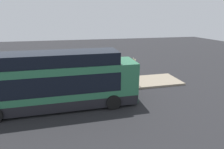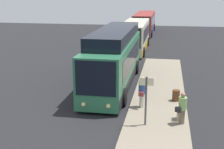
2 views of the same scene
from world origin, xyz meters
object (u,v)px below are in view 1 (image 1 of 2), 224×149
trash_bin (92,78)px  passenger_boarding (110,77)px  bus_lead (53,84)px  suitcase (119,75)px  passenger_waiting (124,70)px  sign_post (134,68)px

trash_bin → passenger_boarding: bearing=-54.1°
bus_lead → passenger_boarding: bearing=27.7°
suitcase → passenger_boarding: bearing=-124.8°
bus_lead → passenger_waiting: bearing=34.9°
bus_lead → suitcase: size_ratio=12.11×
passenger_boarding → sign_post: size_ratio=0.72×
bus_lead → suitcase: bus_lead is taller
passenger_boarding → suitcase: size_ratio=1.85×
suitcase → trash_bin: size_ratio=1.46×
bus_lead → trash_bin: bearing=53.9°
bus_lead → passenger_waiting: (6.37, 4.44, -0.76)m
bus_lead → passenger_boarding: 5.08m
sign_post → trash_bin: size_ratio=3.74×
trash_bin → suitcase: bearing=2.6°
bus_lead → trash_bin: (3.09, 4.24, -1.28)m
passenger_boarding → sign_post: sign_post is taller
bus_lead → sign_post: bearing=21.6°
suitcase → sign_post: size_ratio=0.39×
sign_post → trash_bin: 4.21m
suitcase → sign_post: bearing=-59.9°
passenger_boarding → suitcase: passenger_boarding is taller
suitcase → trash_bin: (-2.78, -0.13, -0.03)m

